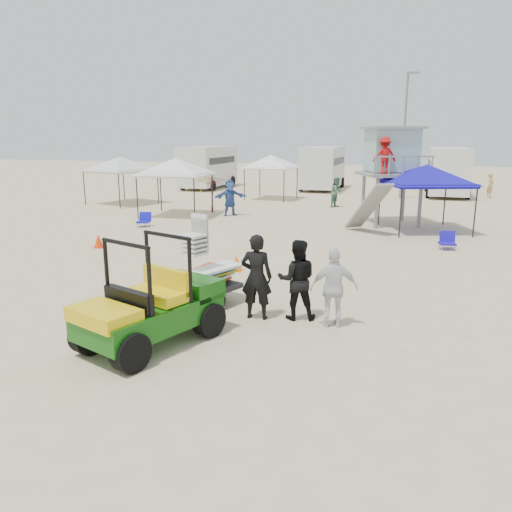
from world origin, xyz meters
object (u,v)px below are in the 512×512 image
(man_left, at_px, (256,277))
(lifeguard_tower, at_px, (392,154))
(canopy_blue, at_px, (427,168))
(surf_trailer, at_px, (198,275))
(utility_cart, at_px, (148,297))

(man_left, relative_size, lifeguard_tower, 0.44)
(man_left, relative_size, canopy_blue, 0.47)
(lifeguard_tower, xyz_separation_m, canopy_blue, (1.54, -1.36, -0.52))
(canopy_blue, bearing_deg, surf_trailer, -113.04)
(surf_trailer, bearing_deg, canopy_blue, 66.96)
(surf_trailer, distance_m, lifeguard_tower, 14.18)
(surf_trailer, bearing_deg, lifeguard_tower, 74.99)
(surf_trailer, xyz_separation_m, man_left, (1.52, -0.30, 0.16))
(lifeguard_tower, bearing_deg, canopy_blue, -41.40)
(lifeguard_tower, bearing_deg, utility_cart, -102.90)
(lifeguard_tower, height_order, canopy_blue, lifeguard_tower)
(man_left, bearing_deg, lifeguard_tower, -104.18)
(surf_trailer, xyz_separation_m, canopy_blue, (5.16, 12.13, 1.90))
(surf_trailer, relative_size, lifeguard_tower, 0.56)
(lifeguard_tower, bearing_deg, man_left, -98.67)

